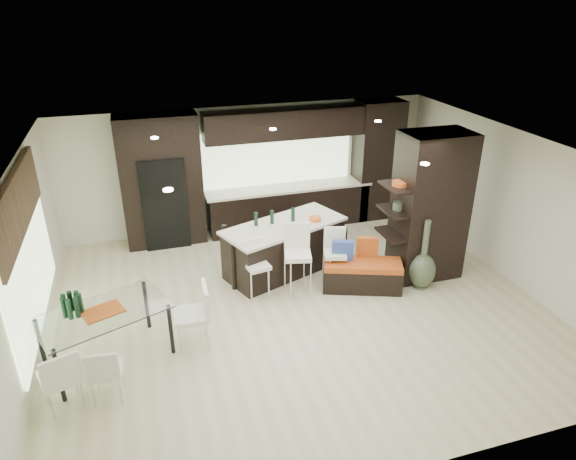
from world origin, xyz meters
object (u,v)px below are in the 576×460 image
object	(u,v)px
floor_vase	(424,254)
chair_end	(192,320)
dining_table	(107,337)
chair_near	(107,374)
kitchen_island	(284,248)
stool_left	(258,276)
chair_far	(61,381)
stool_right	(335,264)
bench	(362,275)
stool_mid	(298,267)

from	to	relation	value
floor_vase	chair_end	size ratio (longest dim) A/B	1.41
dining_table	chair_near	xyz separation A→B (m)	(0.00, -0.78, -0.03)
kitchen_island	dining_table	bearing A→B (deg)	-171.16
stool_left	dining_table	bearing A→B (deg)	-167.27
stool_left	chair_far	world-z (taller)	chair_far
kitchen_island	stool_right	size ratio (longest dim) A/B	2.64
stool_right	chair_near	bearing A→B (deg)	-139.03
floor_vase	dining_table	world-z (taller)	floor_vase
kitchen_island	stool_right	bearing A→B (deg)	-69.03
stool_right	bench	size ratio (longest dim) A/B	0.63
stool_left	chair_near	world-z (taller)	stool_left
chair_far	stool_mid	bearing A→B (deg)	7.01
bench	chair_near	size ratio (longest dim) A/B	1.78
floor_vase	chair_end	xyz separation A→B (m)	(-4.14, -0.51, -0.19)
stool_left	chair_far	bearing A→B (deg)	-158.58
stool_mid	stool_right	world-z (taller)	stool_mid
kitchen_island	stool_right	xyz separation A→B (m)	(0.71, -0.79, -0.04)
stool_left	bench	bearing A→B (deg)	-17.84
stool_right	chair_far	xyz separation A→B (m)	(-4.40, -1.81, -0.01)
chair_end	stool_mid	bearing A→B (deg)	-60.66
stool_left	stool_mid	xyz separation A→B (m)	(0.71, -0.04, 0.08)
chair_near	chair_end	distance (m)	1.43
kitchen_island	stool_left	xyz separation A→B (m)	(-0.71, -0.78, -0.05)
floor_vase	chair_end	distance (m)	4.17
floor_vase	chair_near	size ratio (longest dim) A/B	1.68
kitchen_island	chair_end	xyz separation A→B (m)	(-1.96, -1.80, -0.02)
stool_left	floor_vase	world-z (taller)	floor_vase
stool_right	floor_vase	size ratio (longest dim) A/B	0.67
stool_left	bench	distance (m)	1.87
dining_table	chair_near	world-z (taller)	dining_table
stool_left	chair_end	distance (m)	1.62
kitchen_island	chair_far	distance (m)	4.52
stool_left	kitchen_island	bearing A→B (deg)	38.00
bench	floor_vase	distance (m)	1.14
stool_right	chair_far	distance (m)	4.76
stool_left	stool_mid	world-z (taller)	stool_mid
stool_mid	chair_near	bearing A→B (deg)	-137.24
stool_right	kitchen_island	bearing A→B (deg)	147.95
chair_near	chair_far	bearing A→B (deg)	-171.53
floor_vase	chair_far	bearing A→B (deg)	-167.47
bench	chair_end	distance (m)	3.20
dining_table	chair_near	size ratio (longest dim) A/B	2.23
stool_left	chair_near	bearing A→B (deg)	-153.63
stool_mid	chair_end	distance (m)	2.19
floor_vase	chair_end	bearing A→B (deg)	-173.01
chair_end	bench	bearing A→B (deg)	-73.48
bench	chair_far	xyz separation A→B (m)	(-4.83, -1.56, 0.16)
chair_far	chair_end	bearing A→B (deg)	5.95
stool_mid	bench	bearing A→B (deg)	2.61
bench	floor_vase	bearing A→B (deg)	6.34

